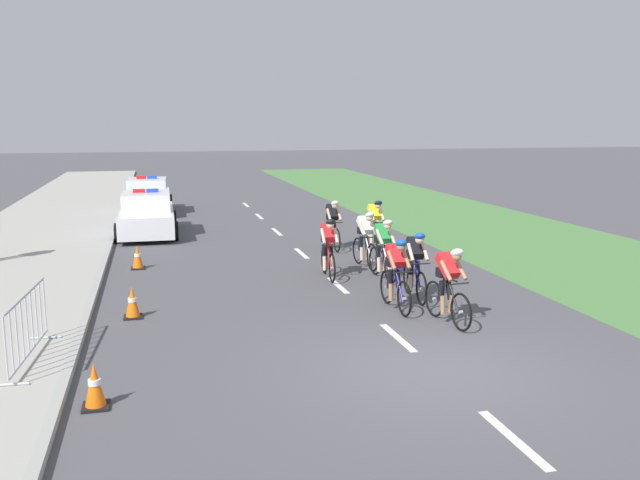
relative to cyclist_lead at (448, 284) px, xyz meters
name	(u,v)px	position (x,y,z in m)	size (l,w,h in m)	color
ground_plane	(434,369)	(-1.22, -2.15, -0.79)	(160.00, 160.00, 0.00)	#4C4C51
sidewalk_slab	(37,238)	(-9.18, 11.85, -0.73)	(4.97, 60.00, 0.12)	#A3A099
kerb_edge	(113,235)	(-6.77, 11.85, -0.72)	(0.16, 60.00, 0.13)	#9E9E99
grass_verge	(471,222)	(6.47, 11.85, -0.78)	(7.00, 60.00, 0.01)	#4C7F42
lane_markings_centre	(301,253)	(-1.22, 7.45, -0.78)	(0.14, 25.60, 0.01)	white
cyclist_lead	(448,284)	(0.00, 0.00, 0.00)	(0.45, 1.72, 1.56)	black
cyclist_second	(396,273)	(-0.64, 1.14, 0.00)	(0.42, 1.72, 1.56)	black
cyclist_third	(415,264)	(0.06, 1.81, 0.00)	(0.45, 1.72, 1.56)	black
cyclist_fourth	(383,248)	(0.01, 3.76, 0.00)	(0.43, 1.72, 1.56)	black
cyclist_fifth	(328,247)	(-1.25, 4.22, 0.00)	(0.44, 1.72, 1.56)	black
cyclist_sixth	(365,238)	(0.01, 5.15, 0.00)	(0.44, 1.72, 1.56)	black
cyclist_seventh	(375,224)	(1.07, 7.52, 0.00)	(0.43, 1.72, 1.56)	black
cyclist_eighth	(333,224)	(-0.16, 7.83, 0.00)	(0.42, 1.72, 1.56)	black
police_car_nearest	(147,215)	(-5.64, 11.92, -0.11)	(2.04, 4.42, 1.59)	white
police_car_second	(148,197)	(-5.64, 17.61, -0.11)	(2.10, 4.45, 1.59)	silver
crowd_barrier_front	(28,328)	(-7.39, -0.51, -0.14)	(0.67, 2.32, 1.07)	#B7BABF
traffic_cone_near	(138,257)	(-5.87, 6.46, -0.48)	(0.36, 0.36, 0.64)	black
traffic_cone_mid	(132,303)	(-5.88, 1.88, -0.48)	(0.36, 0.36, 0.64)	black
traffic_cone_far	(95,386)	(-6.27, -2.35, -0.48)	(0.36, 0.36, 0.64)	black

